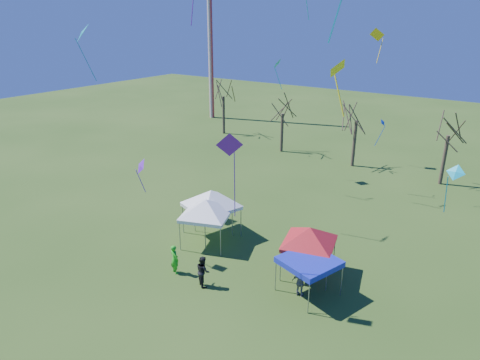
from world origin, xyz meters
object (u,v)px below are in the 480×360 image
(tree_0, at_px, (223,83))
(person_green, at_px, (175,259))
(tree_1, at_px, (283,100))
(person_dark, at_px, (203,271))
(tent_blue, at_px, (309,262))
(tent_white_west, at_px, (206,202))
(tree_2, at_px, (358,104))
(tent_red, at_px, (310,231))
(radio_mast, at_px, (210,30))
(tree_3, at_px, (452,118))
(tent_white_mid, at_px, (211,193))
(person_grey, at_px, (300,283))

(tree_0, relative_size, person_green, 4.68)
(person_green, bearing_deg, tree_1, -57.23)
(tree_0, relative_size, person_dark, 4.70)
(tent_blue, xyz_separation_m, person_green, (-7.30, -2.64, -1.03))
(tree_0, relative_size, tent_white_west, 2.18)
(tree_2, xyz_separation_m, tent_red, (5.00, -20.30, -3.48))
(tree_1, bearing_deg, radio_mast, 151.52)
(person_green, bearing_deg, person_dark, -163.12)
(tree_0, distance_m, tree_3, 27.09)
(radio_mast, xyz_separation_m, tree_2, (25.63, -9.62, -6.21))
(tree_0, distance_m, tent_blue, 35.20)
(radio_mast, distance_m, tree_0, 11.45)
(tree_0, relative_size, tent_red, 2.20)
(radio_mast, xyz_separation_m, tree_0, (7.15, -6.62, -6.01))
(tree_1, bearing_deg, tent_red, -56.92)
(tree_3, relative_size, tent_blue, 2.35)
(radio_mast, xyz_separation_m, tree_1, (17.23, -9.35, -6.71))
(tent_red, relative_size, person_dark, 2.13)
(tree_0, height_order, tent_blue, tree_0)
(tree_0, xyz_separation_m, tent_white_mid, (15.90, -22.71, -3.40))
(tree_1, relative_size, person_dark, 4.20)
(person_grey, distance_m, person_green, 7.41)
(tree_3, xyz_separation_m, tent_red, (-3.40, -19.96, -3.27))
(tree_3, xyz_separation_m, tent_blue, (-2.54, -21.68, -4.15))
(tree_1, distance_m, tree_2, 8.42)
(tree_1, xyz_separation_m, tent_red, (13.40, -20.57, -2.98))
(tent_red, bearing_deg, tent_white_mid, 175.55)
(radio_mast, xyz_separation_m, person_green, (24.19, -34.28, -11.60))
(tree_3, distance_m, person_dark, 26.04)
(person_dark, bearing_deg, tent_blue, -119.82)
(tent_white_west, relative_size, person_green, 2.15)
(tree_0, height_order, tree_3, tree_0)
(radio_mast, height_order, tree_2, radio_mast)
(tent_white_west, bearing_deg, tree_3, 62.73)
(tree_3, bearing_deg, person_dark, -107.55)
(tent_red, xyz_separation_m, person_grey, (0.64, -2.19, -1.99))
(radio_mast, height_order, tree_0, radio_mast)
(tent_red, xyz_separation_m, tent_blue, (0.86, -1.72, -0.88))
(tent_white_mid, bearing_deg, person_dark, -56.48)
(tree_2, height_order, tent_white_west, tree_2)
(person_dark, bearing_deg, radio_mast, -19.52)
(person_dark, relative_size, person_green, 1.00)
(tent_white_west, xyz_separation_m, tent_white_mid, (-0.44, 1.07, 0.15))
(radio_mast, relative_size, person_green, 13.86)
(tent_blue, bearing_deg, tent_white_mid, 164.72)
(tree_3, height_order, person_green, tree_3)
(tent_blue, height_order, person_grey, tent_blue)
(tree_1, relative_size, person_green, 4.18)
(radio_mast, distance_m, tree_3, 36.04)
(radio_mast, relative_size, person_dark, 13.93)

